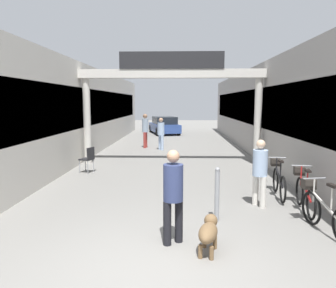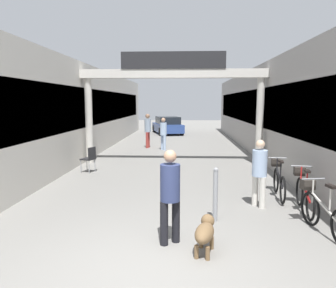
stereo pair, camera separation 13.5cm
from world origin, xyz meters
TOP-DOWN VIEW (x-y plane):
  - ground_plane at (0.00, 0.00)m, footprint 80.00×80.00m
  - storefront_left at (-5.09, 11.00)m, footprint 3.00×26.00m
  - storefront_right at (5.09, 11.00)m, footprint 3.00×26.00m
  - arcade_sign_gateway at (0.00, 8.25)m, footprint 7.40×0.47m
  - pedestrian_with_dog at (0.21, 0.86)m, footprint 0.47×0.47m
  - pedestrian_companion at (2.18, 2.97)m, footprint 0.47×0.47m
  - pedestrian_carrying_crate at (-0.63, 12.00)m, footprint 0.47×0.47m
  - pedestrian_elderly_walking at (-1.52, 12.79)m, footprint 0.40×0.40m
  - dog_on_leash at (0.79, 0.56)m, footprint 0.44×0.79m
  - bicycle_silver_nearest at (3.00, 1.46)m, footprint 0.46×1.68m
  - bicycle_red_second at (3.12, 2.73)m, footprint 0.46×1.68m
  - bicycle_black_third at (2.89, 3.86)m, footprint 0.46×1.68m
  - bollard_post_metal at (1.09, 1.99)m, footprint 0.10×0.10m
  - cafe_chair_black_nearer at (-2.83, 6.47)m, footprint 0.51×0.51m
  - parked_car_blue at (-0.87, 20.64)m, footprint 2.69×4.31m

SIDE VIEW (x-z plane):
  - ground_plane at x=0.00m, z-range 0.00..0.00m
  - dog_on_leash at x=0.79m, z-range 0.07..0.63m
  - bicycle_silver_nearest at x=3.00m, z-range -0.05..0.93m
  - bicycle_red_second at x=3.12m, z-range -0.05..0.93m
  - bicycle_black_third at x=2.89m, z-range -0.05..0.93m
  - cafe_chair_black_nearer at x=-2.83m, z-range 0.10..0.99m
  - bollard_post_metal at x=1.09m, z-range 0.01..1.13m
  - parked_car_blue at x=-0.87m, z-range -0.02..1.31m
  - pedestrian_companion at x=2.18m, z-range 0.11..1.68m
  - pedestrian_with_dog at x=0.21m, z-range 0.11..1.75m
  - pedestrian_carrying_crate at x=-0.63m, z-range 0.11..1.76m
  - pedestrian_elderly_walking at x=-1.52m, z-range 0.14..1.96m
  - storefront_left at x=-5.09m, z-range 0.00..4.01m
  - storefront_right at x=5.09m, z-range 0.00..4.01m
  - arcade_sign_gateway at x=0.00m, z-range 0.90..5.22m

